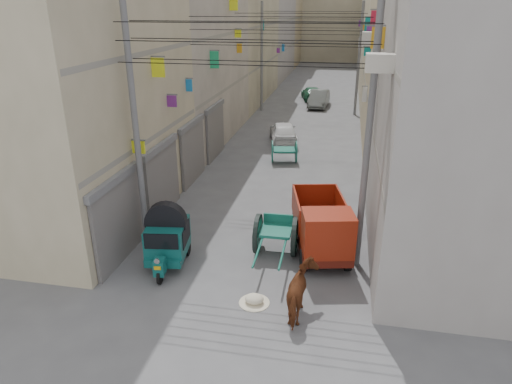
% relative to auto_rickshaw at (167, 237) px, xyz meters
% --- Properties ---
extents(building_row_left, '(8.00, 62.00, 14.00)m').
position_rel_auto_rickshaw_xyz_m(building_row_left, '(-5.65, 29.27, 5.51)').
color(building_row_left, '#B9AB8C').
rests_on(building_row_left, ground).
extents(building_row_right, '(8.00, 62.00, 14.00)m').
position_rel_auto_rickshaw_xyz_m(building_row_right, '(10.34, 29.27, 5.51)').
color(building_row_right, gray).
rests_on(building_row_right, ground).
extents(end_cap_building, '(22.00, 10.00, 13.00)m').
position_rel_auto_rickshaw_xyz_m(end_cap_building, '(2.34, 61.14, 5.55)').
color(end_cap_building, '#B5AC8E').
rests_on(end_cap_building, ground).
extents(shutters_left, '(0.18, 14.40, 2.88)m').
position_rel_auto_rickshaw_xyz_m(shutters_left, '(-1.58, 5.52, 0.54)').
color(shutters_left, '#4D4D52').
rests_on(shutters_left, ground).
extents(signboards, '(8.22, 40.52, 5.67)m').
position_rel_auto_rickshaw_xyz_m(signboards, '(2.33, 16.80, 2.48)').
color(signboards, orange).
rests_on(signboards, ground).
extents(ac_units, '(0.70, 6.55, 3.35)m').
position_rel_auto_rickshaw_xyz_m(ac_units, '(5.99, 2.81, 6.48)').
color(ac_units, '#BCB6A9').
rests_on(ac_units, ground).
extents(utility_poles, '(7.40, 22.20, 8.00)m').
position_rel_auto_rickshaw_xyz_m(utility_poles, '(2.34, 12.14, 3.05)').
color(utility_poles, slate).
rests_on(utility_poles, ground).
extents(overhead_cables, '(7.40, 22.52, 1.12)m').
position_rel_auto_rickshaw_xyz_m(overhead_cables, '(2.34, 9.54, 5.82)').
color(overhead_cables, black).
rests_on(overhead_cables, ground).
extents(auto_rickshaw, '(1.53, 2.35, 1.61)m').
position_rel_auto_rickshaw_xyz_m(auto_rickshaw, '(0.00, 0.00, 0.00)').
color(auto_rickshaw, black).
rests_on(auto_rickshaw, ground).
extents(tonga_cart, '(1.45, 2.97, 1.33)m').
position_rel_auto_rickshaw_xyz_m(tonga_cart, '(3.28, 1.31, -0.25)').
color(tonga_cart, black).
rests_on(tonga_cart, ground).
extents(mini_truck, '(2.29, 3.77, 1.98)m').
position_rel_auto_rickshaw_xyz_m(mini_truck, '(4.81, 1.30, -0.00)').
color(mini_truck, black).
rests_on(mini_truck, ground).
extents(second_cart, '(1.50, 1.38, 1.16)m').
position_rel_auto_rickshaw_xyz_m(second_cart, '(2.24, 10.84, -0.33)').
color(second_cart, '#155C4C').
rests_on(second_cart, ground).
extents(feed_sack, '(0.54, 0.43, 0.27)m').
position_rel_auto_rickshaw_xyz_m(feed_sack, '(3.12, -1.57, -0.81)').
color(feed_sack, beige).
rests_on(feed_sack, ground).
extents(horse, '(0.78, 1.69, 1.42)m').
position_rel_auto_rickshaw_xyz_m(horse, '(4.47, -1.86, -0.24)').
color(horse, brown).
rests_on(horse, ground).
extents(distant_car_white, '(2.28, 3.99, 1.28)m').
position_rel_auto_rickshaw_xyz_m(distant_car_white, '(1.66, 14.63, -0.31)').
color(distant_car_white, silver).
rests_on(distant_car_white, ground).
extents(distant_car_grey, '(1.63, 4.07, 1.31)m').
position_rel_auto_rickshaw_xyz_m(distant_car_grey, '(3.05, 25.55, -0.29)').
color(distant_car_grey, '#595E5C').
rests_on(distant_car_grey, ground).
extents(distant_car_green, '(2.31, 4.07, 1.11)m').
position_rel_auto_rickshaw_xyz_m(distant_car_green, '(2.26, 28.30, -0.39)').
color(distant_car_green, '#205E3E').
rests_on(distant_car_green, ground).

